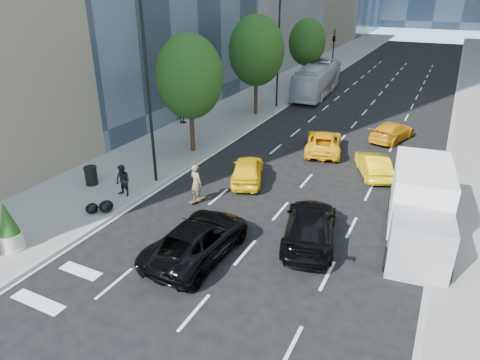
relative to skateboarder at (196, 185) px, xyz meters
The scene contains 23 objects.
ground 4.49m from the skateboarder, 43.15° to the right, with size 160.00×160.00×0.00m, color black.
sidewalk_left 27.63m from the skateboarder, 102.12° to the left, with size 6.00×120.00×0.15m, color slate.
sidewalk_right 30.07m from the skateboarder, 63.95° to the left, with size 4.00×120.00×0.15m, color slate.
lamp_near 5.85m from the skateboarder, 162.24° to the left, with size 2.13×0.22×10.00m.
lamp_far 19.86m from the skateboarder, 99.33° to the left, with size 2.13×0.22×10.00m.
tree_near 8.25m from the skateboarder, 123.69° to the left, with size 4.20×4.20×7.46m.
tree_mid 17.06m from the skateboarder, 104.04° to the left, with size 4.50×4.50×7.99m.
tree_far 29.50m from the skateboarder, 97.85° to the left, with size 3.90×3.90×6.92m.
traffic_signal 37.28m from the skateboarder, 94.94° to the left, with size 2.48×0.53×5.20m.
skateboarder is the anchor object (origin of this frame).
black_sedan_lincoln 4.75m from the skateboarder, 57.53° to the right, with size 2.50×5.41×1.50m, color black.
black_sedan_mercedes 6.38m from the skateboarder, ahead, with size 2.13×5.23×1.52m, color black.
taxi_a 3.71m from the skateboarder, 71.08° to the left, with size 1.66×4.12×1.40m, color yellow.
taxi_b 10.53m from the skateboarder, 45.35° to the left, with size 1.38×3.95×1.30m, color yellow.
taxi_c 10.67m from the skateboarder, 69.70° to the left, with size 2.22×4.82×1.34m, color #FEB50D.
taxi_d 16.22m from the skateboarder, 62.85° to the left, with size 1.81×4.46×1.29m, color orange.
city_bus 25.61m from the skateboarder, 93.58° to the left, with size 2.54×10.86×3.03m, color silver.
box_truck 10.46m from the skateboarder, ahead, with size 3.08×6.73×3.11m.
pedestrian_a 3.83m from the skateboarder, 160.04° to the right, with size 0.83×0.64×1.70m, color black.
pedestrian_b 13.48m from the skateboarder, 126.40° to the left, with size 1.17×0.49×1.99m, color black.
trash_can 6.22m from the skateboarder, behind, with size 0.66×0.66×0.99m, color black.
planter_shrub 8.50m from the skateboarder, 121.89° to the right, with size 0.90×0.90×2.15m.
garbage_bags 4.74m from the skateboarder, 137.03° to the right, with size 1.14×1.10×0.56m.
Camera 1 is at (7.45, -13.47, 10.15)m, focal length 32.00 mm.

